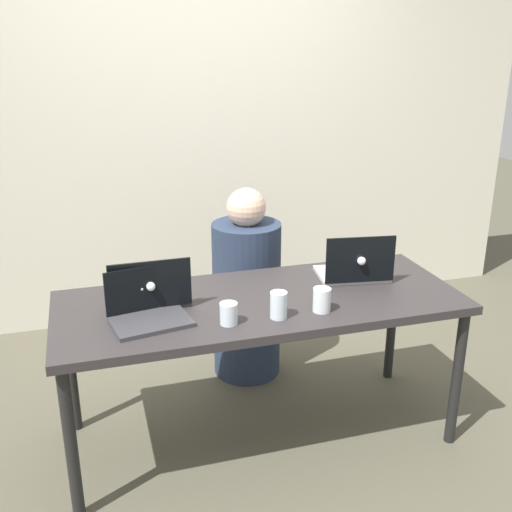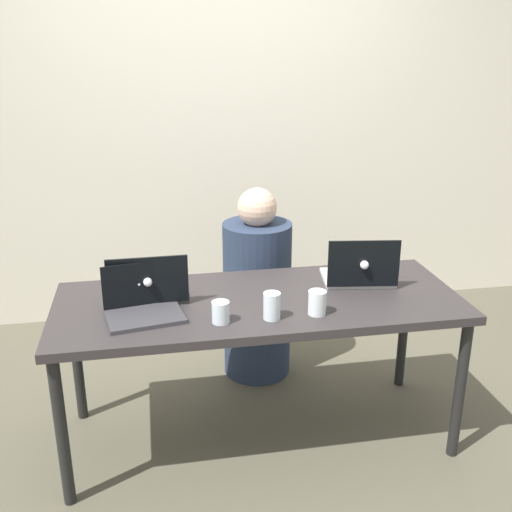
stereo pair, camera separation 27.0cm
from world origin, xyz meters
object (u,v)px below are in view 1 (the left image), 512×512
at_px(laptop_back_right, 354,269).
at_px(water_glass_left, 229,315).
at_px(laptop_back_left, 149,294).
at_px(laptop_front_left, 148,310).
at_px(water_glass_center, 279,307).
at_px(water_glass_right, 322,301).
at_px(person_at_center, 247,294).

bearing_deg(laptop_back_right, water_glass_left, 31.54).
bearing_deg(laptop_back_left, laptop_back_right, -179.25).
xyz_separation_m(laptop_front_left, water_glass_center, (0.53, -0.13, 0.00)).
xyz_separation_m(laptop_front_left, water_glass_right, (0.73, -0.12, -0.00)).
relative_size(laptop_back_left, water_glass_right, 3.34).
distance_m(laptop_front_left, water_glass_left, 0.34).
bearing_deg(water_glass_left, laptop_back_right, 23.17).
bearing_deg(laptop_back_right, person_at_center, -43.72).
bearing_deg(water_glass_left, laptop_front_left, 158.38).
xyz_separation_m(laptop_back_left, laptop_back_right, (0.99, 0.02, 0.00)).
xyz_separation_m(person_at_center, water_glass_right, (0.11, -0.81, 0.29)).
height_order(water_glass_left, water_glass_center, water_glass_center).
xyz_separation_m(person_at_center, water_glass_center, (-0.09, -0.82, 0.29)).
distance_m(laptop_back_right, water_glass_center, 0.58).
distance_m(laptop_back_left, water_glass_left, 0.40).
bearing_deg(water_glass_right, water_glass_left, -179.19).
bearing_deg(laptop_back_right, laptop_back_left, 9.61).
bearing_deg(water_glass_left, laptop_back_left, 135.92).
xyz_separation_m(laptop_back_right, water_glass_right, (-0.29, -0.30, -0.01)).
bearing_deg(water_glass_center, water_glass_right, 2.67).
xyz_separation_m(person_at_center, laptop_back_right, (0.40, -0.52, 0.29)).
bearing_deg(laptop_back_left, water_glass_center, 150.13).
relative_size(water_glass_left, water_glass_center, 0.79).
distance_m(laptop_back_left, laptop_front_left, 0.16).
relative_size(person_at_center, water_glass_right, 10.40).
distance_m(laptop_back_left, water_glass_right, 0.75).
relative_size(person_at_center, water_glass_center, 9.44).
height_order(laptop_back_right, laptop_front_left, laptop_back_right).
bearing_deg(laptop_front_left, water_glass_right, -19.35).
bearing_deg(water_glass_center, laptop_back_left, 150.62).
bearing_deg(laptop_back_right, water_glass_right, 53.72).
distance_m(laptop_back_left, water_glass_center, 0.58).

